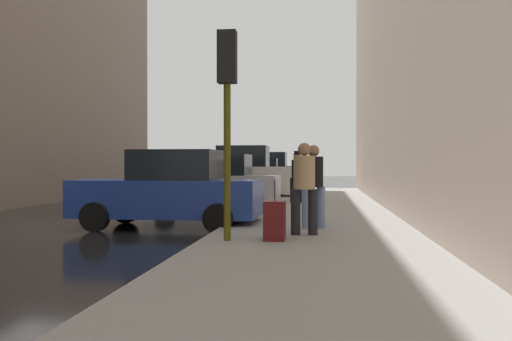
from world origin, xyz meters
The scene contains 13 objects.
ground_plane centered at (0.00, 0.00, 0.00)m, with size 120.00×120.00×0.00m, color black.
sidewalk centered at (6.00, 0.00, 0.07)m, with size 4.00×40.00×0.15m, color gray.
parked_blue_sedan centered at (2.65, 0.52, 0.85)m, with size 4.24×2.14×1.79m.
parked_silver_sedan centered at (2.65, 6.09, 0.85)m, with size 4.26×2.17×1.79m.
parked_white_van centered at (2.65, 11.65, 1.03)m, with size 4.61×2.09×2.25m.
parked_red_hatchback centered at (2.65, 17.75, 0.85)m, with size 4.26×2.17×1.79m.
parked_black_suv centered at (2.65, 23.93, 1.03)m, with size 4.64×2.13×2.25m.
fire_hydrant centered at (4.45, 3.09, 0.50)m, with size 0.42×0.22×0.70m.
traffic_light centered at (4.50, -2.57, 2.76)m, with size 0.32×0.32×3.60m.
pedestrian_in_tan_coat centered at (5.79, -1.62, 1.10)m, with size 0.51×0.42×1.71m.
pedestrian_with_fedora centered at (5.27, 7.40, 1.14)m, with size 0.51×0.43×1.78m.
pedestrian_in_jeans centered at (5.94, -0.46, 1.10)m, with size 0.53×0.50×1.71m.
rolling_suitcase centered at (5.30, -2.38, 0.49)m, with size 0.37×0.56×1.04m.
Camera 1 is at (6.12, -12.22, 1.45)m, focal length 40.00 mm.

